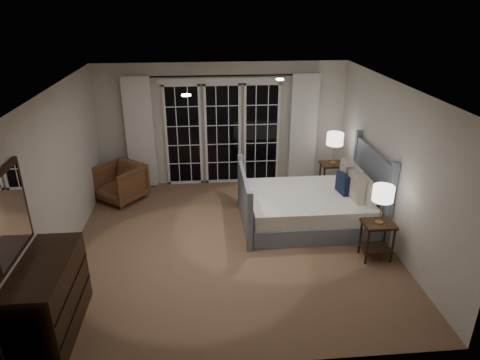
{
  "coord_description": "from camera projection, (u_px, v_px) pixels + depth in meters",
  "views": [
    {
      "loc": [
        -0.4,
        -5.93,
        3.67
      ],
      "look_at": [
        0.14,
        0.11,
        1.05
      ],
      "focal_mm": 32.0,
      "sensor_mm": 36.0,
      "label": 1
    }
  ],
  "objects": [
    {
      "name": "curtain_right",
      "position": [
        303.0,
        129.0,
        8.76
      ],
      "size": [
        0.55,
        0.1,
        2.25
      ],
      "primitive_type": "cube",
      "color": "white",
      "rests_on": "curtain_rod"
    },
    {
      "name": "french_doors",
      "position": [
        223.0,
        133.0,
        8.72
      ],
      "size": [
        2.5,
        0.04,
        2.2
      ],
      "color": "black",
      "rests_on": "wall_back"
    },
    {
      "name": "dresser",
      "position": [
        49.0,
        298.0,
        4.91
      ],
      "size": [
        0.57,
        1.34,
        0.95
      ],
      "color": "#301D10",
      "rests_on": "floor"
    },
    {
      "name": "bed",
      "position": [
        311.0,
        206.0,
        7.39
      ],
      "size": [
        2.24,
        1.61,
        1.31
      ],
      "color": "slate",
      "rests_on": "floor"
    },
    {
      "name": "wall_back",
      "position": [
        223.0,
        125.0,
        8.7
      ],
      "size": [
        5.0,
        0.02,
        2.5
      ],
      "primitive_type": "cube",
      "color": "beige",
      "rests_on": "floor"
    },
    {
      "name": "wall_left",
      "position": [
        60.0,
        177.0,
        6.21
      ],
      "size": [
        0.02,
        5.0,
        2.5
      ],
      "primitive_type": "cube",
      "color": "beige",
      "rests_on": "floor"
    },
    {
      "name": "wall_front",
      "position": [
        249.0,
        268.0,
        4.13
      ],
      "size": [
        5.0,
        0.02,
        2.5
      ],
      "primitive_type": "cube",
      "color": "beige",
      "rests_on": "floor"
    },
    {
      "name": "lamp_right",
      "position": [
        335.0,
        139.0,
        8.27
      ],
      "size": [
        0.32,
        0.32,
        0.62
      ],
      "color": "tan",
      "rests_on": "nightstand_right"
    },
    {
      "name": "curtain_left",
      "position": [
        140.0,
        133.0,
        8.49
      ],
      "size": [
        0.55,
        0.1,
        2.25
      ],
      "primitive_type": "cube",
      "color": "white",
      "rests_on": "curtain_rod"
    },
    {
      "name": "nightstand_right",
      "position": [
        332.0,
        173.0,
        8.55
      ],
      "size": [
        0.47,
        0.38,
        0.61
      ],
      "color": "#301D10",
      "rests_on": "floor"
    },
    {
      "name": "wall_right",
      "position": [
        392.0,
        165.0,
        6.62
      ],
      "size": [
        0.02,
        5.0,
        2.5
      ],
      "primitive_type": "cube",
      "color": "beige",
      "rests_on": "floor"
    },
    {
      "name": "armchair",
      "position": [
        121.0,
        183.0,
        8.21
      ],
      "size": [
        1.1,
        1.1,
        0.72
      ],
      "primitive_type": "imported",
      "rotation": [
        0.0,
        0.0,
        -0.67
      ],
      "color": "brown",
      "rests_on": "floor"
    },
    {
      "name": "nightstand_left",
      "position": [
        377.0,
        235.0,
        6.36
      ],
      "size": [
        0.46,
        0.37,
        0.6
      ],
      "color": "#301D10",
      "rests_on": "floor"
    },
    {
      "name": "downlight_a",
      "position": [
        280.0,
        79.0,
        6.53
      ],
      "size": [
        0.12,
        0.12,
        0.01
      ],
      "primitive_type": "cylinder",
      "color": "white",
      "rests_on": "ceiling"
    },
    {
      "name": "curtain_rod",
      "position": [
        222.0,
        76.0,
        8.21
      ],
      "size": [
        3.5,
        0.03,
        0.03
      ],
      "primitive_type": "cylinder",
      "rotation": [
        0.0,
        1.57,
        0.0
      ],
      "color": "black",
      "rests_on": "wall_back"
    },
    {
      "name": "downlight_b",
      "position": [
        186.0,
        95.0,
        5.5
      ],
      "size": [
        0.12,
        0.12,
        0.01
      ],
      "primitive_type": "cylinder",
      "color": "white",
      "rests_on": "ceiling"
    },
    {
      "name": "floor",
      "position": [
        232.0,
        242.0,
        6.91
      ],
      "size": [
        5.0,
        5.0,
        0.0
      ],
      "primitive_type": "plane",
      "color": "brown",
      "rests_on": "ground"
    },
    {
      "name": "mirror",
      "position": [
        8.0,
        216.0,
        4.46
      ],
      "size": [
        0.05,
        0.85,
        1.0
      ],
      "color": "#301D10",
      "rests_on": "wall_left"
    },
    {
      "name": "ceiling",
      "position": [
        230.0,
        87.0,
        5.91
      ],
      "size": [
        5.0,
        5.0,
        0.0
      ],
      "primitive_type": "plane",
      "rotation": [
        3.14,
        0.0,
        0.0
      ],
      "color": "white",
      "rests_on": "wall_back"
    },
    {
      "name": "lamp_left",
      "position": [
        383.0,
        194.0,
        6.09
      ],
      "size": [
        0.3,
        0.3,
        0.59
      ],
      "color": "tan",
      "rests_on": "nightstand_left"
    }
  ]
}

